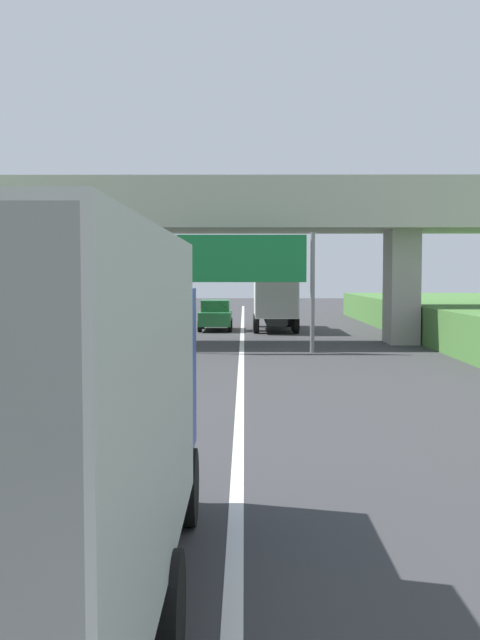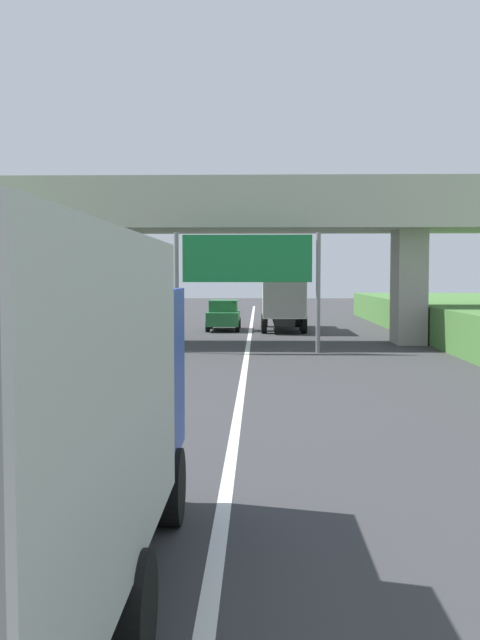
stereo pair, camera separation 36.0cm
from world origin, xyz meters
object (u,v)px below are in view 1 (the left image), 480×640
truck_blue (43,414)px  car_green (216,315)px  construction_barrel_4 (32,361)px  truck_red (275,296)px  overhead_highway_sign (242,265)px

truck_blue → car_green: (0.09, 35.18, -1.08)m
truck_blue → construction_barrel_4: (-4.89, 16.49, -1.47)m
truck_red → construction_barrel_4: 20.70m
overhead_highway_sign → truck_red: 12.29m
truck_blue → truck_red: (3.43, 35.39, 0.00)m
overhead_highway_sign → truck_red: size_ratio=0.81×
overhead_highway_sign → construction_barrel_4: overhead_highway_sign is taller
overhead_highway_sign → truck_blue: size_ratio=0.81×
truck_red → truck_blue: bearing=-95.5°
truck_red → construction_barrel_4: bearing=-113.8°
construction_barrel_4 → overhead_highway_sign: bearing=46.5°
overhead_highway_sign → construction_barrel_4: 9.92m
car_green → construction_barrel_4: (-4.98, -18.69, -0.40)m
truck_red → construction_barrel_4: size_ratio=8.11×
overhead_highway_sign → truck_blue: bearing=-93.9°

